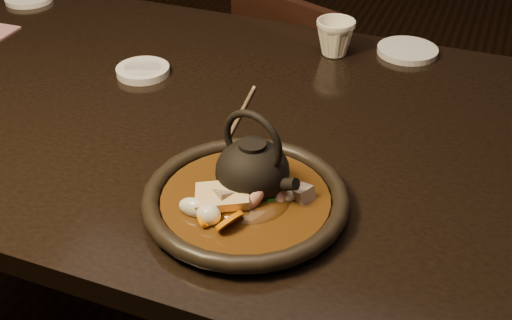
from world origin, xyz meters
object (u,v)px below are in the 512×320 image
at_px(table, 168,136).
at_px(tea_cup, 335,36).
at_px(teapot, 253,168).
at_px(chair, 308,111).
at_px(plate, 246,200).

height_order(table, tea_cup, tea_cup).
height_order(tea_cup, teapot, teapot).
xyz_separation_m(table, teapot, (0.26, -0.21, 0.13)).
bearing_deg(table, chair, 79.55).
xyz_separation_m(plate, teapot, (0.00, 0.03, 0.04)).
bearing_deg(tea_cup, plate, -87.51).
relative_size(chair, tea_cup, 9.50).
relative_size(plate, teapot, 2.06).
distance_m(chair, tea_cup, 0.47).
relative_size(plate, tea_cup, 3.67).
distance_m(tea_cup, teapot, 0.53).
xyz_separation_m(table, chair, (0.11, 0.59, -0.24)).
bearing_deg(plate, chair, 100.52).
distance_m(table, tea_cup, 0.42).
height_order(chair, teapot, teapot).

